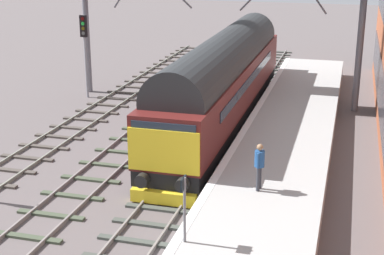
{
  "coord_description": "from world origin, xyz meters",
  "views": [
    {
      "loc": [
        6.1,
        -19.54,
        9.15
      ],
      "look_at": [
        0.2,
        1.81,
        1.97
      ],
      "focal_mm": 54.65,
      "sensor_mm": 36.0,
      "label": 1
    }
  ],
  "objects_px": {
    "signal_post_far": "(85,45)",
    "platform_number_sign": "(184,200)",
    "diesel_locomotive": "(224,78)",
    "waiting_passenger": "(259,163)"
  },
  "relations": [
    {
      "from": "platform_number_sign",
      "to": "signal_post_far",
      "type": "bearing_deg",
      "value": 122.83
    },
    {
      "from": "diesel_locomotive",
      "to": "waiting_passenger",
      "type": "distance_m",
      "value": 10.46
    },
    {
      "from": "diesel_locomotive",
      "to": "signal_post_far",
      "type": "xyz_separation_m",
      "value": [
        -9.09,
        3.17,
        0.71
      ]
    },
    {
      "from": "diesel_locomotive",
      "to": "waiting_passenger",
      "type": "height_order",
      "value": "diesel_locomotive"
    },
    {
      "from": "waiting_passenger",
      "to": "platform_number_sign",
      "type": "bearing_deg",
      "value": 165.32
    },
    {
      "from": "waiting_passenger",
      "to": "diesel_locomotive",
      "type": "bearing_deg",
      "value": 23.7
    },
    {
      "from": "signal_post_far",
      "to": "platform_number_sign",
      "type": "xyz_separation_m",
      "value": [
        11.07,
        -17.16,
        -0.9
      ]
    },
    {
      "from": "signal_post_far",
      "to": "platform_number_sign",
      "type": "height_order",
      "value": "signal_post_far"
    },
    {
      "from": "diesel_locomotive",
      "to": "signal_post_far",
      "type": "distance_m",
      "value": 9.65
    },
    {
      "from": "platform_number_sign",
      "to": "waiting_passenger",
      "type": "relative_size",
      "value": 1.19
    }
  ]
}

